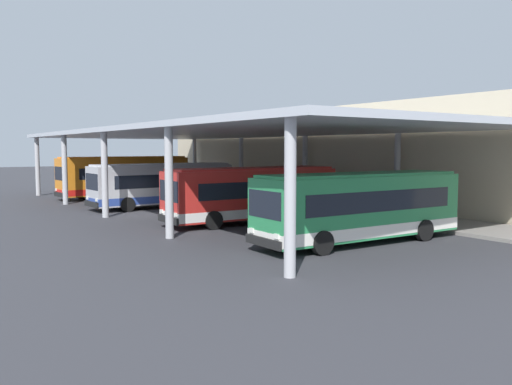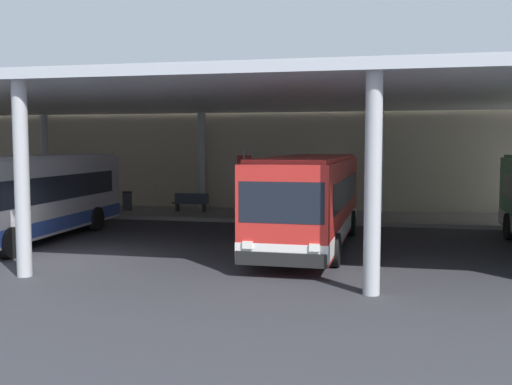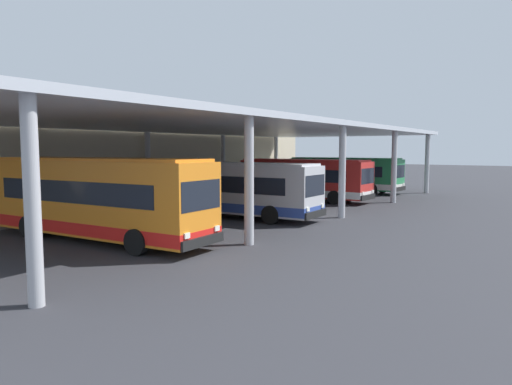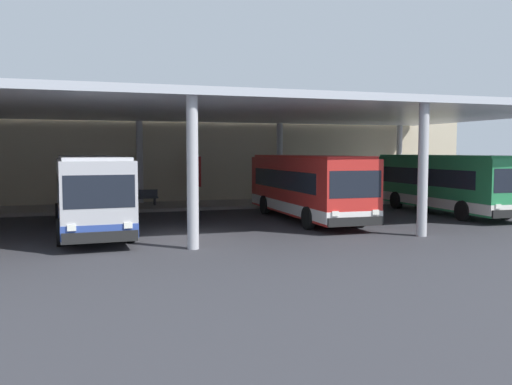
{
  "view_description": "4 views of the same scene",
  "coord_description": "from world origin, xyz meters",
  "views": [
    {
      "loc": [
        32.06,
        -13.15,
        4.26
      ],
      "look_at": [
        5.13,
        5.31,
        1.53
      ],
      "focal_mm": 37.01,
      "sensor_mm": 36.0,
      "label": 1
    },
    {
      "loc": [
        9.51,
        -16.66,
        3.57
      ],
      "look_at": [
        4.88,
        4.67,
        1.8
      ],
      "focal_mm": 41.58,
      "sensor_mm": 36.0,
      "label": 2
    },
    {
      "loc": [
        -24.8,
        -13.48,
        3.93
      ],
      "look_at": [
        -2.02,
        2.1,
        1.37
      ],
      "focal_mm": 32.75,
      "sensor_mm": 36.0,
      "label": 3
    },
    {
      "loc": [
        -3.84,
        -21.04,
        3.38
      ],
      "look_at": [
        4.56,
        4.35,
        1.36
      ],
      "focal_mm": 38.57,
      "sensor_mm": 36.0,
      "label": 4
    }
  ],
  "objects": [
    {
      "name": "ground_plane",
      "position": [
        0.0,
        0.0,
        0.0
      ],
      "size": [
        200.0,
        200.0,
        0.0
      ],
      "primitive_type": "plane",
      "color": "#333338"
    },
    {
      "name": "trash_bin",
      "position": [
        -3.47,
        11.7,
        0.68
      ],
      "size": [
        0.52,
        0.52,
        0.98
      ],
      "color": "#33383D",
      "rests_on": "platform_kerb"
    },
    {
      "name": "bench_waiting",
      "position": [
        -0.05,
        11.82,
        0.66
      ],
      "size": [
        1.8,
        0.45,
        0.92
      ],
      "color": "#383D47",
      "rests_on": "platform_kerb"
    },
    {
      "name": "platform_kerb",
      "position": [
        0.0,
        11.75,
        0.09
      ],
      "size": [
        42.0,
        4.5,
        0.18
      ],
      "primitive_type": "cube",
      "color": "gray",
      "rests_on": "ground"
    },
    {
      "name": "bus_second_bay",
      "position": [
        -3.26,
        2.84,
        1.66
      ],
      "size": [
        2.98,
        10.61,
        3.17
      ],
      "color": "#B7B7BC",
      "rests_on": "ground"
    },
    {
      "name": "banner_sign",
      "position": [
        2.94,
        10.94,
        1.98
      ],
      "size": [
        0.7,
        0.12,
        3.2
      ],
      "color": "#B2B2B7",
      "rests_on": "platform_kerb"
    },
    {
      "name": "bus_nearest_bay",
      "position": [
        -12.24,
        3.35,
        1.84
      ],
      "size": [
        3.2,
        11.46,
        3.57
      ],
      "color": "orange",
      "rests_on": "ground"
    },
    {
      "name": "bus_far_bay",
      "position": [
        15.27,
        4.06,
        1.66
      ],
      "size": [
        2.94,
        10.6,
        3.17
      ],
      "color": "#28844C",
      "rests_on": "ground"
    },
    {
      "name": "bus_middle_bay",
      "position": [
        6.98,
        3.79,
        1.66
      ],
      "size": [
        2.89,
        10.58,
        3.17
      ],
      "color": "red",
      "rests_on": "ground"
    },
    {
      "name": "station_building_facade",
      "position": [
        0.0,
        15.0,
        3.71
      ],
      "size": [
        48.0,
        1.6,
        7.42
      ],
      "primitive_type": "cube",
      "color": "#C1B293",
      "rests_on": "ground"
    },
    {
      "name": "canopy_shelter",
      "position": [
        0.0,
        5.5,
        5.29
      ],
      "size": [
        40.0,
        17.0,
        5.55
      ],
      "color": "silver",
      "rests_on": "ground"
    }
  ]
}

